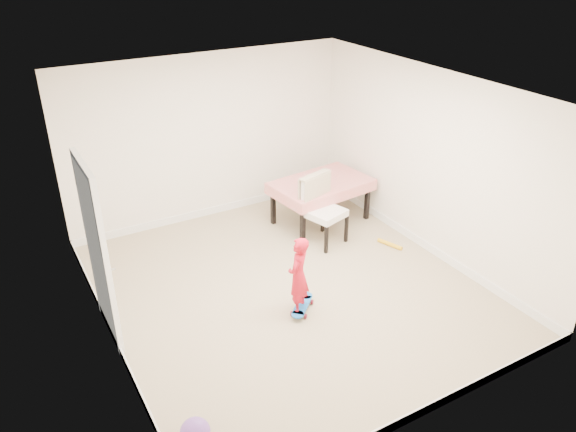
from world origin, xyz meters
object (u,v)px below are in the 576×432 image
dining_table (321,201)px  skateboard (302,307)px  dining_chair (325,211)px  child (298,278)px

dining_table → skateboard: dining_table is taller
dining_table → dining_chair: 0.69m
dining_chair → child: (-1.23, -1.30, -0.02)m
dining_table → skateboard: size_ratio=2.70×
dining_table → child: child is taller
skateboard → dining_table: bearing=8.8°
skateboard → dining_chair: bearing=4.7°
dining_table → child: size_ratio=1.48×
dining_chair → skateboard: 1.79m
skateboard → child: 0.46m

